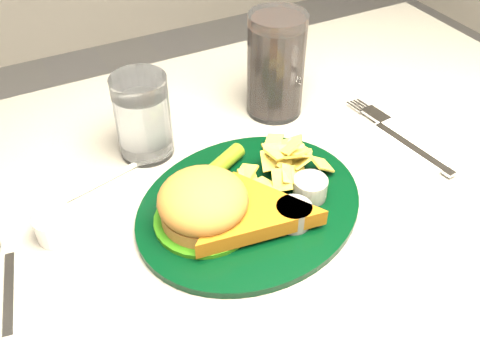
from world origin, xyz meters
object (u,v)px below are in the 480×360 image
object	(u,v)px
water_glass	(143,117)
dinner_plate	(250,188)
fork_napkin	(408,144)
cola_glass	(276,65)

from	to	relation	value
water_glass	dinner_plate	bearing A→B (deg)	-66.42
water_glass	fork_napkin	size ratio (longest dim) A/B	0.65
water_glass	cola_glass	size ratio (longest dim) A/B	0.76
dinner_plate	cola_glass	distance (m)	0.22
water_glass	cola_glass	bearing A→B (deg)	2.31
dinner_plate	water_glass	xyz separation A→B (m)	(-0.07, 0.16, 0.02)
fork_napkin	cola_glass	bearing A→B (deg)	118.47
cola_glass	fork_napkin	distance (m)	0.22
cola_glass	fork_napkin	bearing A→B (deg)	-54.97
water_glass	fork_napkin	world-z (taller)	water_glass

